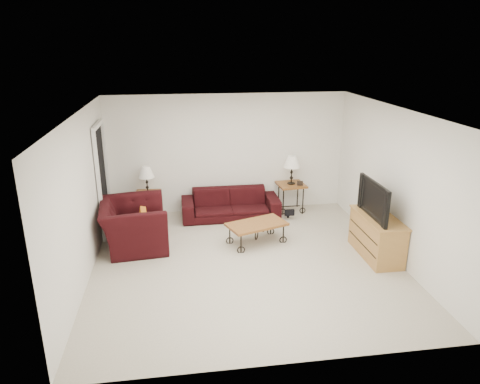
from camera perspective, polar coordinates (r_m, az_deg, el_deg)
name	(u,v)px	position (r m, az deg, el deg)	size (l,w,h in m)	color
ground	(246,262)	(7.47, 0.79, -9.02)	(5.00, 5.00, 0.00)	beige
wall_back	(228,154)	(9.35, -1.60, 4.98)	(5.00, 0.02, 2.50)	white
wall_front	(284,267)	(4.72, 5.71, -9.59)	(5.00, 0.02, 2.50)	white
wall_left	(82,199)	(7.04, -19.69, -0.85)	(0.02, 5.00, 2.50)	white
wall_right	(395,184)	(7.75, 19.40, 0.96)	(0.02, 5.00, 2.50)	white
ceiling	(247,112)	(6.68, 0.88, 10.32)	(5.00, 5.00, 0.00)	white
doorway	(102,181)	(8.65, -17.37, 1.37)	(0.08, 0.94, 2.04)	black
sofa	(230,204)	(9.18, -1.24, -1.54)	(2.01, 0.79, 0.59)	black
side_table_left	(149,206)	(9.31, -11.72, -1.74)	(0.51, 0.51, 0.56)	brown
side_table_right	(291,197)	(9.58, 6.55, -0.68)	(0.56, 0.56, 0.61)	brown
lamp_left	(147,180)	(9.13, -11.95, 1.54)	(0.32, 0.32, 0.56)	black
lamp_right	(292,170)	(9.39, 6.69, 2.85)	(0.35, 0.35, 0.61)	black
photo_frame_left	(140,193)	(9.07, -12.84, -0.19)	(0.11, 0.01, 0.09)	black
photo_frame_right	(300,183)	(9.37, 7.75, 1.13)	(0.12, 0.02, 0.10)	black
coffee_table	(257,233)	(8.05, 2.16, -5.33)	(1.04, 0.57, 0.39)	brown
armchair	(134,225)	(8.06, -13.54, -4.13)	(1.27, 1.11, 0.83)	black
throw_pillow	(142,220)	(7.96, -12.55, -3.53)	(0.37, 0.10, 0.37)	#BB6A17
tv_stand	(376,236)	(7.88, 17.21, -5.48)	(0.50, 1.20, 0.72)	tan
television	(379,199)	(7.63, 17.55, -0.90)	(1.07, 0.14, 0.62)	black
backpack	(288,209)	(9.21, 6.24, -2.20)	(0.31, 0.24, 0.40)	black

